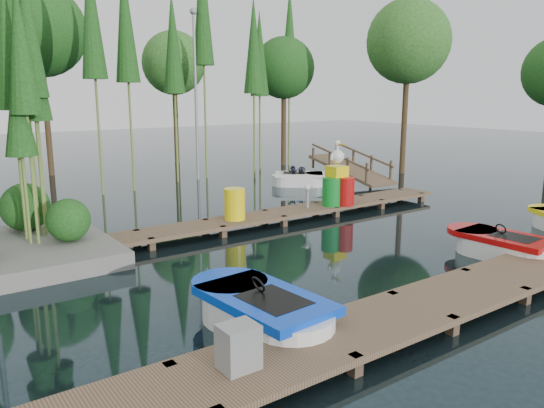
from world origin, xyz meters
TOP-DOWN VIEW (x-y plane):
  - ground_plane at (0.00, 0.00)m, footprint 90.00×90.00m
  - near_dock at (0.00, -4.50)m, footprint 18.00×1.50m
  - far_dock at (1.00, 2.50)m, footprint 15.00×1.20m
  - tree_screen at (-2.04, 10.60)m, footprint 34.42×18.53m
  - lamp_rear at (4.00, 11.00)m, footprint 0.30×0.30m
  - ramp at (9.00, 6.50)m, footprint 1.50×3.94m
  - boat_blue at (-2.38, -3.24)m, footprint 1.54×3.02m
  - boat_red at (4.37, -3.34)m, footprint 1.32×2.67m
  - boat_white_far at (6.65, 7.07)m, footprint 2.66×2.45m
  - utility_cabinet at (-3.62, -4.50)m, footprint 0.49×0.41m
  - yellow_barrel at (0.66, 2.50)m, footprint 0.58×0.58m
  - drum_cluster at (4.41, 2.35)m, footprint 1.17×1.08m
  - seagull_post at (3.28, 2.50)m, footprint 0.45×0.24m

SIDE VIEW (x-z plane):
  - ground_plane at x=0.00m, z-range 0.00..0.00m
  - far_dock at x=1.00m, z-range -0.02..0.48m
  - near_dock at x=0.00m, z-range -0.02..0.48m
  - boat_red at x=4.37m, z-range -0.19..0.69m
  - boat_white_far at x=6.65m, z-range -0.33..0.86m
  - boat_blue at x=-2.38m, z-range -0.21..0.78m
  - ramp at x=9.00m, z-range -0.16..1.33m
  - utility_cabinet at x=-3.62m, z-range 0.30..0.89m
  - yellow_barrel at x=0.66m, z-range 0.30..1.18m
  - seagull_post at x=3.28m, z-range 0.43..1.15m
  - drum_cluster at x=4.41m, z-range -0.12..1.91m
  - lamp_rear at x=4.00m, z-range 0.64..7.89m
  - tree_screen at x=-2.04m, z-range 0.96..11.27m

